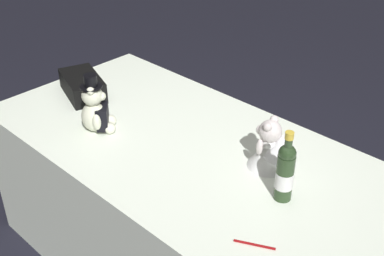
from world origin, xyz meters
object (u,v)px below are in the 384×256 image
at_px(champagne_bottle, 285,171).
at_px(gift_case_black, 83,86).
at_px(teddy_bear_groom, 96,110).
at_px(teddy_bear_bride, 272,147).
at_px(signing_pen, 253,244).

bearing_deg(champagne_bottle, gift_case_black, 1.04).
xyz_separation_m(teddy_bear_groom, gift_case_black, (0.33, -0.16, -0.05)).
xyz_separation_m(teddy_bear_groom, teddy_bear_bride, (-0.74, -0.31, -0.01)).
height_order(teddy_bear_groom, teddy_bear_bride, teddy_bear_groom).
relative_size(champagne_bottle, signing_pen, 2.15).
bearing_deg(champagne_bottle, teddy_bear_groom, 11.49).
bearing_deg(teddy_bear_bride, teddy_bear_groom, 22.88).
xyz_separation_m(teddy_bear_groom, signing_pen, (-0.97, 0.09, -0.10)).
height_order(teddy_bear_groom, signing_pen, teddy_bear_groom).
xyz_separation_m(teddy_bear_bride, signing_pen, (-0.23, 0.40, -0.09)).
distance_m(teddy_bear_groom, signing_pen, 0.97).
bearing_deg(champagne_bottle, signing_pen, 105.33).
bearing_deg(gift_case_black, teddy_bear_groom, 154.59).
distance_m(champagne_bottle, gift_case_black, 1.23).
bearing_deg(signing_pen, gift_case_black, -10.90).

